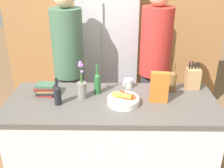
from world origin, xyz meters
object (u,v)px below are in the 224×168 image
at_px(flower_vase, 82,86).
at_px(bottle_oil, 97,82).
at_px(person_at_sink, 69,62).
at_px(person_in_blue, 155,60).
at_px(coffee_mug, 128,83).
at_px(bottle_vinegar, 173,80).
at_px(bottle_wine, 58,94).
at_px(fruit_bowl, 124,99).
at_px(book_stack, 46,89).
at_px(knife_block, 193,78).
at_px(cereal_box, 159,87).
at_px(refrigerator, 108,49).

relative_size(flower_vase, bottle_oil, 1.25).
bearing_deg(person_at_sink, person_in_blue, 26.46).
relative_size(coffee_mug, bottle_vinegar, 0.37).
bearing_deg(bottle_wine, bottle_oil, 33.47).
height_order(fruit_bowl, person_at_sink, person_at_sink).
distance_m(person_at_sink, person_in_blue, 0.94).
distance_m(book_stack, bottle_oil, 0.47).
bearing_deg(flower_vase, fruit_bowl, -14.52).
distance_m(flower_vase, person_at_sink, 0.64).
height_order(knife_block, flower_vase, flower_vase).
bearing_deg(person_at_sink, coffee_mug, -7.65).
distance_m(bottle_vinegar, bottle_wine, 1.06).
distance_m(knife_block, coffee_mug, 0.62).
relative_size(book_stack, bottle_vinegar, 0.69).
bearing_deg(book_stack, flower_vase, -11.34).
relative_size(bottle_oil, bottle_wine, 1.14).
bearing_deg(cereal_box, bottle_wine, -175.84).
bearing_deg(knife_block, person_in_blue, 124.71).
relative_size(knife_block, person_in_blue, 0.15).
bearing_deg(cereal_box, knife_block, 36.87).
height_order(cereal_box, person_in_blue, person_in_blue).
height_order(knife_block, cereal_box, same).
bearing_deg(refrigerator, fruit_bowl, -82.45).
relative_size(cereal_box, coffee_mug, 2.57).
height_order(refrigerator, person_in_blue, refrigerator).
relative_size(flower_vase, bottle_wine, 1.43).
distance_m(knife_block, bottle_oil, 0.91).
bearing_deg(person_in_blue, fruit_bowl, -102.59).
distance_m(cereal_box, person_in_blue, 0.71).
relative_size(fruit_bowl, person_in_blue, 0.15).
height_order(refrigerator, bottle_wine, refrigerator).
bearing_deg(person_at_sink, knife_block, 6.01).
height_order(knife_block, person_at_sink, person_at_sink).
bearing_deg(bottle_vinegar, refrigerator, 120.50).
bearing_deg(person_in_blue, coffee_mug, -112.98).
relative_size(refrigerator, bottle_oil, 7.05).
distance_m(knife_block, cereal_box, 0.45).
distance_m(cereal_box, bottle_wine, 0.87).
height_order(fruit_bowl, book_stack, book_stack).
height_order(bottle_vinegar, person_in_blue, person_in_blue).
bearing_deg(coffee_mug, bottle_oil, -155.92).
xyz_separation_m(bottle_vinegar, person_in_blue, (-0.10, 0.51, 0.01)).
relative_size(knife_block, bottle_vinegar, 0.96).
height_order(fruit_bowl, cereal_box, cereal_box).
height_order(book_stack, bottle_oil, bottle_oil).
distance_m(refrigerator, knife_block, 1.31).
bearing_deg(fruit_bowl, person_at_sink, 129.94).
relative_size(bottle_oil, person_in_blue, 0.15).
bearing_deg(person_in_blue, bottle_vinegar, -66.00).
height_order(book_stack, person_in_blue, person_in_blue).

